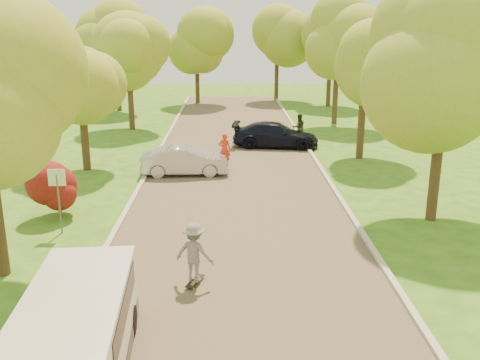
{
  "coord_description": "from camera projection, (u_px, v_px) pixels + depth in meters",
  "views": [
    {
      "loc": [
        -0.26,
        -12.52,
        6.61
      ],
      "look_at": [
        0.1,
        5.65,
        1.3
      ],
      "focal_mm": 40.0,
      "sensor_mm": 36.0,
      "label": 1
    }
  ],
  "objects": [
    {
      "name": "red_shrub",
      "position": [
        58.0,
        188.0,
        18.72
      ],
      "size": [
        1.7,
        1.7,
        1.95
      ],
      "color": "#382619",
      "rests_on": "ground"
    },
    {
      "name": "curb_left",
      "position": [
        136.0,
        194.0,
        21.46
      ],
      "size": [
        0.18,
        60.0,
        0.12
      ],
      "primitive_type": "cube",
      "color": "#B2AD9E",
      "rests_on": "ground"
    },
    {
      "name": "curb_right",
      "position": [
        336.0,
        193.0,
        21.61
      ],
      "size": [
        0.18,
        60.0,
        0.12
      ],
      "primitive_type": "cube",
      "color": "#B2AD9E",
      "rests_on": "ground"
    },
    {
      "name": "tree_bg_c",
      "position": [
        199.0,
        44.0,
        45.04
      ],
      "size": [
        4.92,
        4.8,
        7.33
      ],
      "color": "#382619",
      "rests_on": "ground"
    },
    {
      "name": "person_striped",
      "position": [
        225.0,
        149.0,
        25.82
      ],
      "size": [
        0.63,
        0.47,
        1.58
      ],
      "primitive_type": "imported",
      "rotation": [
        0.0,
        0.0,
        2.97
      ],
      "color": "red",
      "rests_on": "ground"
    },
    {
      "name": "person_olive",
      "position": [
        299.0,
        127.0,
        31.19
      ],
      "size": [
        0.89,
        0.76,
        1.62
      ],
      "primitive_type": "imported",
      "rotation": [
        0.0,
        0.0,
        3.34
      ],
      "color": "#313821",
      "rests_on": "ground"
    },
    {
      "name": "tree_bg_a",
      "position": [
        118.0,
        42.0,
        41.0
      ],
      "size": [
        5.12,
        5.0,
        7.72
      ],
      "color": "#382619",
      "rests_on": "ground"
    },
    {
      "name": "minivan",
      "position": [
        76.0,
        335.0,
        10.14
      ],
      "size": [
        2.18,
        4.86,
        1.77
      ],
      "rotation": [
        0.0,
        0.0,
        0.07
      ],
      "color": "white",
      "rests_on": "ground"
    },
    {
      "name": "road",
      "position": [
        236.0,
        194.0,
        21.55
      ],
      "size": [
        8.0,
        60.0,
        0.01
      ],
      "primitive_type": "cube",
      "color": "#4C4438",
      "rests_on": "ground"
    },
    {
      "name": "tree_r_midb",
      "position": [
        369.0,
        61.0,
        26.07
      ],
      "size": [
        4.51,
        4.4,
        7.01
      ],
      "color": "#382619",
      "rests_on": "ground"
    },
    {
      "name": "ground",
      "position": [
        240.0,
        289.0,
        13.88
      ],
      "size": [
        100.0,
        100.0,
        0.0
      ],
      "primitive_type": "plane",
      "color": "#2F5F16",
      "rests_on": "ground"
    },
    {
      "name": "tree_l_midb",
      "position": [
        83.0,
        71.0,
        23.97
      ],
      "size": [
        4.3,
        4.2,
        6.62
      ],
      "color": "#382619",
      "rests_on": "ground"
    },
    {
      "name": "longboard",
      "position": [
        195.0,
        281.0,
        14.11
      ],
      "size": [
        0.49,
        0.85,
        0.1
      ],
      "rotation": [
        0.0,
        0.0,
        2.8
      ],
      "color": "black",
      "rests_on": "ground"
    },
    {
      "name": "street_sign",
      "position": [
        58.0,
        188.0,
        17.16
      ],
      "size": [
        0.55,
        0.06,
        2.17
      ],
      "color": "#59595E",
      "rests_on": "ground"
    },
    {
      "name": "tree_bg_d",
      "position": [
        280.0,
        39.0,
        47.01
      ],
      "size": [
        5.12,
        5.0,
        7.72
      ],
      "color": "#382619",
      "rests_on": "ground"
    },
    {
      "name": "silver_sedan",
      "position": [
        185.0,
        161.0,
        24.24
      ],
      "size": [
        4.01,
        1.57,
        1.3
      ],
      "primitive_type": "imported",
      "rotation": [
        0.0,
        0.0,
        1.62
      ],
      "color": "#ABACB0",
      "rests_on": "ground"
    },
    {
      "name": "tree_bg_b",
      "position": [
        334.0,
        38.0,
        43.19
      ],
      "size": [
        5.12,
        5.0,
        7.95
      ],
      "color": "#382619",
      "rests_on": "ground"
    },
    {
      "name": "dark_sedan",
      "position": [
        275.0,
        135.0,
        29.72
      ],
      "size": [
        4.96,
        2.54,
        1.38
      ],
      "primitive_type": "imported",
      "rotation": [
        0.0,
        0.0,
        1.44
      ],
      "color": "black",
      "rests_on": "ground"
    },
    {
      "name": "tree_r_mida",
      "position": [
        454.0,
        59.0,
        17.26
      ],
      "size": [
        5.13,
        5.0,
        7.95
      ],
      "color": "#382619",
      "rests_on": "ground"
    },
    {
      "name": "tree_l_far",
      "position": [
        131.0,
        43.0,
        33.33
      ],
      "size": [
        4.92,
        4.8,
        7.79
      ],
      "color": "#382619",
      "rests_on": "ground"
    },
    {
      "name": "tree_r_far",
      "position": [
        342.0,
        36.0,
        35.41
      ],
      "size": [
        5.33,
        5.2,
        8.34
      ],
      "color": "#382619",
      "rests_on": "ground"
    },
    {
      "name": "skateboarder",
      "position": [
        194.0,
        252.0,
        13.88
      ],
      "size": [
        1.18,
        0.91,
        1.61
      ],
      "primitive_type": "imported",
      "rotation": [
        0.0,
        0.0,
        2.8
      ],
      "color": "slate",
      "rests_on": "longboard"
    }
  ]
}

